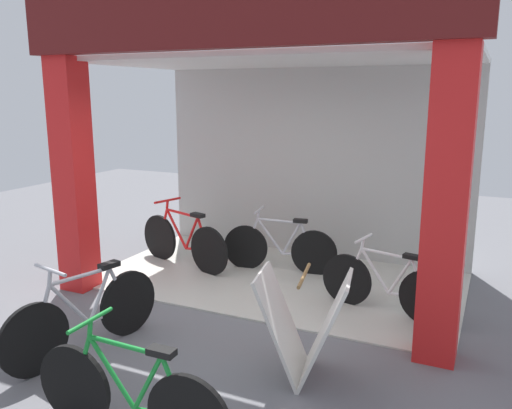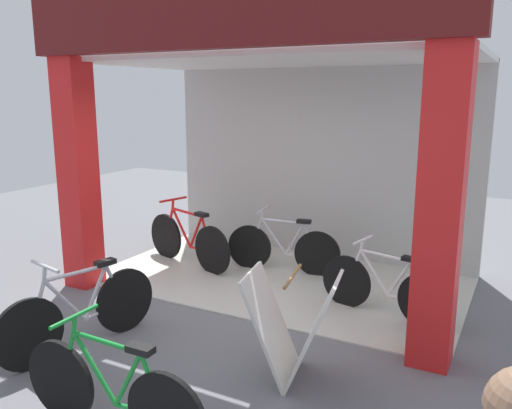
{
  "view_description": "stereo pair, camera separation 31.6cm",
  "coord_description": "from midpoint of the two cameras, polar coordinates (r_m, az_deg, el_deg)",
  "views": [
    {
      "loc": [
        2.54,
        -4.8,
        2.44
      ],
      "look_at": [
        0.0,
        0.66,
        1.15
      ],
      "focal_mm": 36.77,
      "sensor_mm": 36.0,
      "label": 1
    },
    {
      "loc": [
        2.83,
        -4.66,
        2.44
      ],
      "look_at": [
        0.0,
        0.66,
        1.15
      ],
      "focal_mm": 36.77,
      "sensor_mm": 36.0,
      "label": 2
    }
  ],
  "objects": [
    {
      "name": "bicycle_inside_2",
      "position": [
        7.52,
        -9.09,
        -3.99
      ],
      "size": [
        1.66,
        0.57,
        0.94
      ],
      "color": "black",
      "rests_on": "ground"
    },
    {
      "name": "bicycle_inside_0",
      "position": [
        7.23,
        1.33,
        -4.72
      ],
      "size": [
        1.58,
        0.44,
        0.88
      ],
      "color": "black",
      "rests_on": "ground"
    },
    {
      "name": "sandwich_board_sign",
      "position": [
        4.62,
        3.15,
        -13.11
      ],
      "size": [
        0.88,
        0.73,
        0.96
      ],
      "color": "silver",
      "rests_on": "ground"
    },
    {
      "name": "shop_facade",
      "position": [
        6.6,
        0.91,
        8.07
      ],
      "size": [
        4.89,
        2.95,
        3.75
      ],
      "color": "beige",
      "rests_on": "ground"
    },
    {
      "name": "bicycle_parked_1",
      "position": [
        4.05,
        -15.97,
        -19.47
      ],
      "size": [
        1.62,
        0.44,
        0.89
      ],
      "color": "black",
      "rests_on": "ground"
    },
    {
      "name": "ground_plane",
      "position": [
        5.96,
        -4.29,
        -12.1
      ],
      "size": [
        17.38,
        17.38,
        0.0
      ],
      "primitive_type": "plane",
      "color": "slate",
      "rests_on": "ground"
    },
    {
      "name": "bicycle_inside_1",
      "position": [
        6.03,
        12.45,
        -8.61
      ],
      "size": [
        1.53,
        0.44,
        0.85
      ],
      "color": "black",
      "rests_on": "ground"
    },
    {
      "name": "bicycle_parked_0",
      "position": [
        5.36,
        -19.73,
        -11.35
      ],
      "size": [
        0.5,
        1.67,
        0.93
      ],
      "color": "black",
      "rests_on": "ground"
    }
  ]
}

